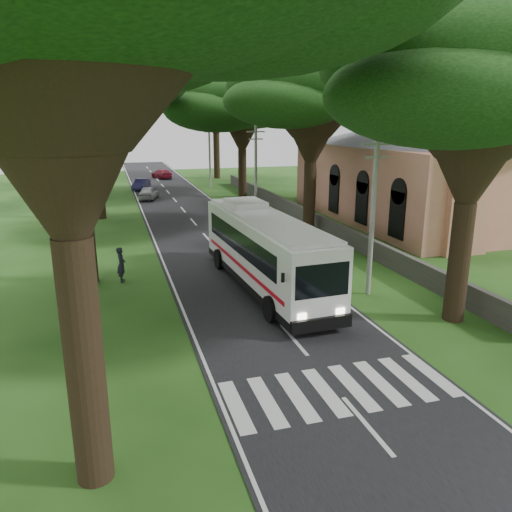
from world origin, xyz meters
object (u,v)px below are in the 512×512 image
(pole_mid, at_px, (256,171))
(coach_bus, at_px, (265,250))
(church, at_px, (413,163))
(distant_car_b, at_px, (141,184))
(pedestrian, at_px, (121,265))
(distant_car_c, at_px, (162,174))
(pole_near, at_px, (373,212))
(pole_far, at_px, (210,154))
(distant_car_a, at_px, (148,193))

(pole_mid, relative_size, coach_bus, 0.62)
(church, bearing_deg, distant_car_b, 129.16)
(pedestrian, bearing_deg, distant_car_c, -4.00)
(pole_mid, bearing_deg, pole_near, -90.00)
(pole_far, relative_size, distant_car_a, 1.95)
(pole_mid, distance_m, distant_car_b, 22.83)
(pole_far, relative_size, pedestrian, 4.18)
(distant_car_a, bearing_deg, pole_near, 119.36)
(church, relative_size, distant_car_a, 5.85)
(pole_far, distance_m, distant_car_a, 11.13)
(coach_bus, bearing_deg, distant_car_c, 86.86)
(pole_near, relative_size, coach_bus, 0.62)
(pole_far, bearing_deg, distant_car_a, -140.13)
(pole_mid, bearing_deg, pole_far, 90.00)
(pole_near, bearing_deg, distant_car_b, 101.51)
(church, distance_m, pole_mid, 13.16)
(pole_near, xyz_separation_m, pole_mid, (0.00, 20.00, 0.00))
(distant_car_c, bearing_deg, distant_car_b, 56.48)
(pole_near, distance_m, distant_car_c, 52.14)
(church, height_order, distant_car_c, church)
(distant_car_b, bearing_deg, pole_near, -59.30)
(pole_near, distance_m, pole_far, 40.00)
(pole_mid, distance_m, pedestrian, 18.97)
(pole_far, height_order, distant_car_a, pole_far)
(church, relative_size, distant_car_b, 6.10)
(distant_car_c, relative_size, pedestrian, 2.37)
(distant_car_b, bearing_deg, coach_bus, -65.42)
(church, bearing_deg, coach_bus, -142.46)
(pole_mid, height_order, distant_car_a, pole_mid)
(pole_mid, bearing_deg, distant_car_a, 121.58)
(pole_near, bearing_deg, distant_car_c, 95.18)
(pole_mid, relative_size, distant_car_b, 2.03)
(pole_far, relative_size, distant_car_b, 2.03)
(distant_car_a, distance_m, pedestrian, 27.94)
(church, height_order, pole_mid, church)
(pole_near, distance_m, pole_mid, 20.00)
(pole_near, bearing_deg, pole_far, 90.00)
(coach_bus, xyz_separation_m, pedestrian, (-7.12, 3.09, -1.08))
(coach_bus, relative_size, distant_car_b, 3.30)
(distant_car_a, bearing_deg, pedestrian, 98.00)
(pole_near, relative_size, pole_far, 1.00)
(church, relative_size, pole_near, 3.00)
(church, xyz_separation_m, pole_far, (-12.36, 24.45, -0.73))
(church, height_order, pedestrian, church)
(pole_far, bearing_deg, distant_car_c, 111.70)
(pole_near, relative_size, distant_car_a, 1.95)
(pole_far, distance_m, coach_bus, 37.92)
(pole_near, bearing_deg, coach_bus, 152.68)
(pole_far, xyz_separation_m, distant_car_c, (-4.70, 11.81, -3.49))
(church, bearing_deg, pedestrian, -157.48)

